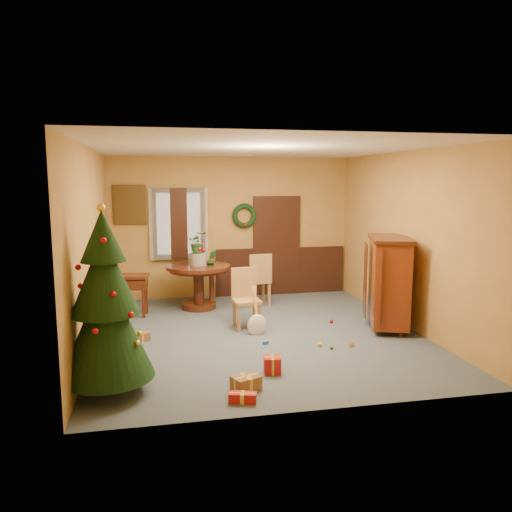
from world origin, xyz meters
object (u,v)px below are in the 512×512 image
object	(u,v)px
dining_table	(199,278)
sideboard	(389,280)
chair_near	(246,296)
writing_desk	(124,285)
christmas_tree	(106,305)

from	to	relation	value
dining_table	sideboard	bearing A→B (deg)	-33.01
dining_table	chair_near	distance (m)	1.55
writing_desk	dining_table	bearing A→B (deg)	11.95
dining_table	chair_near	world-z (taller)	chair_near
sideboard	writing_desk	bearing A→B (deg)	159.29
christmas_tree	sideboard	distance (m)	4.64
chair_near	dining_table	bearing A→B (deg)	114.93
christmas_tree	dining_table	bearing A→B (deg)	69.59
dining_table	christmas_tree	bearing A→B (deg)	-110.41
chair_near	sideboard	bearing A→B (deg)	-12.56
christmas_tree	writing_desk	world-z (taller)	christmas_tree
chair_near	writing_desk	distance (m)	2.30
dining_table	writing_desk	world-z (taller)	dining_table
chair_near	christmas_tree	world-z (taller)	christmas_tree
christmas_tree	writing_desk	bearing A→B (deg)	90.00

